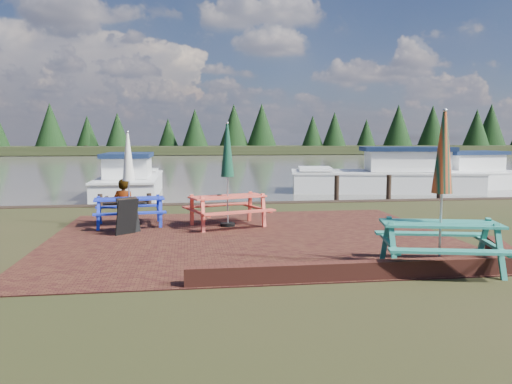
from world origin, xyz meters
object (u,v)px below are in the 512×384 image
at_px(jetty, 137,189).
at_px(person, 123,179).
at_px(picnic_table_blue, 129,194).
at_px(boat_jetty, 130,182).
at_px(boat_far, 460,177).
at_px(picnic_table_teal, 441,215).
at_px(chalkboard, 128,216).
at_px(boat_near, 388,178).
at_px(picnic_table_red, 228,191).

bearing_deg(jetty, person, -89.17).
height_order(picnic_table_blue, boat_jetty, picnic_table_blue).
bearing_deg(boat_jetty, boat_far, 3.05).
relative_size(picnic_table_teal, chalkboard, 3.18).
xyz_separation_m(chalkboard, boat_near, (10.45, 9.70, 0.03)).
xyz_separation_m(picnic_table_blue, boat_far, (14.52, 9.41, -0.44)).
bearing_deg(picnic_table_blue, person, 92.21).
xyz_separation_m(chalkboard, boat_far, (14.44, 10.51, -0.04)).
height_order(boat_jetty, person, person).
height_order(boat_jetty, boat_near, boat_near).
bearing_deg(boat_far, chalkboard, 118.01).
bearing_deg(boat_jetty, picnic_table_red, -69.63).
bearing_deg(chalkboard, picnic_table_red, -22.69).
bearing_deg(picnic_table_blue, boat_near, 32.08).
xyz_separation_m(picnic_table_teal, picnic_table_red, (-3.24, 4.67, -0.03)).
xyz_separation_m(jetty, boat_near, (11.13, 0.21, 0.36)).
height_order(picnic_table_teal, picnic_table_red, picnic_table_teal).
bearing_deg(picnic_table_teal, picnic_table_red, 138.13).
xyz_separation_m(jetty, boat_jetty, (-0.28, 0.12, 0.29)).
xyz_separation_m(boat_near, boat_far, (4.00, 0.81, -0.07)).
distance_m(jetty, boat_far, 15.17).
bearing_deg(picnic_table_blue, picnic_table_red, -16.74).
relative_size(picnic_table_teal, picnic_table_red, 1.03).
relative_size(picnic_table_blue, boat_far, 0.36).
distance_m(jetty, boat_near, 11.14).
bearing_deg(picnic_table_teal, boat_jetty, 129.27).
height_order(picnic_table_red, boat_near, picnic_table_red).
bearing_deg(picnic_table_teal, person, 140.29).
distance_m(picnic_table_teal, person, 10.41).
bearing_deg(boat_near, person, 127.30).
distance_m(boat_far, person, 16.28).
distance_m(picnic_table_teal, picnic_table_blue, 7.66).
height_order(picnic_table_blue, boat_near, picnic_table_blue).
relative_size(picnic_table_red, jetty, 0.29).
bearing_deg(boat_jetty, person, -86.45).
height_order(picnic_table_red, picnic_table_blue, picnic_table_red).
height_order(picnic_table_teal, boat_near, picnic_table_teal).
distance_m(boat_jetty, boat_near, 11.41).
relative_size(chalkboard, boat_jetty, 0.12).
xyz_separation_m(picnic_table_teal, picnic_table_blue, (-5.72, 5.09, -0.11)).
distance_m(picnic_table_red, boat_near, 12.09).
bearing_deg(boat_jetty, picnic_table_blue, -84.34).
relative_size(jetty, boat_near, 1.04).
height_order(picnic_table_teal, chalkboard, picnic_table_teal).
distance_m(picnic_table_red, person, 4.73).
relative_size(picnic_table_blue, boat_near, 0.28).
distance_m(picnic_table_blue, chalkboard, 1.18).
bearing_deg(person, boat_near, -141.78).
bearing_deg(boat_jetty, picnic_table_teal, -64.37).
distance_m(chalkboard, boat_near, 14.26).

